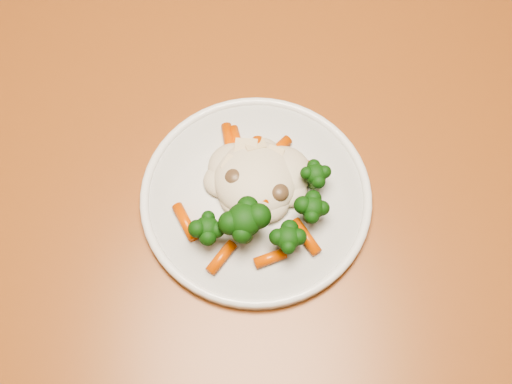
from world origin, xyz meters
TOP-DOWN VIEW (x-y plane):
  - dining_table at (-0.32, 0.26)m, footprint 1.37×1.15m
  - plate at (-0.41, 0.16)m, footprint 0.26×0.26m
  - meal at (-0.40, 0.15)m, footprint 0.18×0.18m

SIDE VIEW (x-z plane):
  - dining_table at x=-0.32m, z-range 0.27..1.02m
  - plate at x=-0.41m, z-range 0.75..0.76m
  - meal at x=-0.40m, z-range 0.76..0.81m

